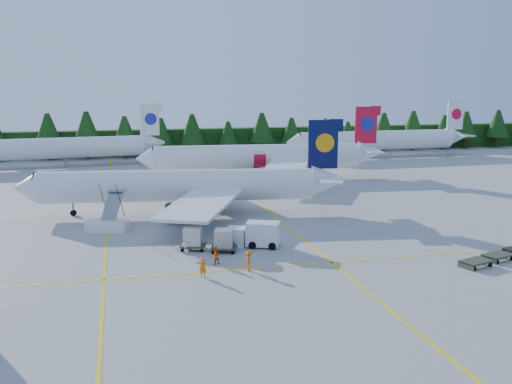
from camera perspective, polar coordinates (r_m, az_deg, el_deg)
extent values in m
plane|color=#999A95|center=(56.28, -0.38, -5.73)|extent=(320.00, 320.00, 0.00)
cube|color=yellow|center=(74.28, -14.60, -2.08)|extent=(0.25, 120.00, 0.01)
cube|color=yellow|center=(76.53, 0.54, -1.37)|extent=(0.25, 120.00, 0.01)
cube|color=yellow|center=(50.71, 1.20, -7.56)|extent=(80.00, 0.25, 0.01)
cube|color=black|center=(135.76, -8.42, 4.98)|extent=(220.00, 4.00, 6.00)
cylinder|color=silver|center=(71.82, -7.87, 0.65)|extent=(34.05, 8.73, 3.98)
cone|color=silver|center=(74.85, -22.01, 0.38)|extent=(3.32, 4.33, 3.98)
cube|color=#080C3B|center=(72.74, 6.72, 4.75)|extent=(3.79, 0.88, 6.17)
cube|color=silver|center=(80.20, -5.50, 1.29)|extent=(8.44, 15.72, 1.13)
cylinder|color=gray|center=(77.81, -6.94, -0.06)|extent=(3.64, 2.55, 2.09)
cube|color=silver|center=(63.55, -5.46, -1.12)|extent=(11.93, 16.02, 1.13)
cylinder|color=gray|center=(66.50, -7.16, -1.87)|extent=(3.64, 2.55, 2.09)
cylinder|color=gray|center=(73.98, -17.82, -1.63)|extent=(0.24, 0.24, 1.69)
cylinder|color=silver|center=(99.38, 0.21, 3.57)|extent=(35.95, 7.11, 4.20)
cone|color=silver|center=(98.17, -11.02, 3.30)|extent=(3.28, 4.43, 4.20)
cube|color=red|center=(103.79, 10.93, 6.59)|extent=(4.01, 0.69, 6.51)
cube|color=silver|center=(108.72, 1.09, 3.83)|extent=(9.76, 16.79, 1.19)
cylinder|color=gray|center=(105.78, 0.24, 2.84)|extent=(3.74, 2.49, 2.21)
cube|color=silver|center=(91.33, 3.06, 2.55)|extent=(11.89, 16.97, 1.19)
cylinder|color=gray|center=(93.89, 1.44, 1.87)|extent=(3.74, 2.49, 2.21)
cylinder|color=gray|center=(98.53, -7.61, 1.72)|extent=(0.25, 0.25, 1.79)
cylinder|color=silver|center=(120.19, -19.60, 4.15)|extent=(35.59, 8.29, 4.16)
cube|color=silver|center=(121.59, -10.60, 7.10)|extent=(3.97, 0.83, 6.45)
cylinder|color=silver|center=(131.72, 11.97, 5.09)|extent=(36.82, 5.51, 4.32)
cone|color=silver|center=(123.83, 3.76, 4.96)|extent=(3.16, 4.41, 4.32)
cube|color=silver|center=(141.68, 19.30, 7.28)|extent=(4.11, 0.51, 6.69)
cylinder|color=gray|center=(126.23, 6.28, 3.65)|extent=(0.26, 0.26, 1.73)
cube|color=silver|center=(65.11, -14.64, -3.32)|extent=(4.83, 3.42, 1.14)
cube|color=gray|center=(66.66, -14.19, -1.38)|extent=(2.76, 4.45, 3.09)
cube|color=gray|center=(68.35, -13.74, 0.13)|extent=(2.15, 1.72, 0.12)
cube|color=white|center=(57.28, -1.97, -4.47)|extent=(2.36, 2.36, 1.88)
cube|color=black|center=(57.17, -1.97, -4.04)|extent=(2.07, 2.17, 0.81)
cube|color=white|center=(56.72, 0.70, -4.20)|extent=(3.74, 3.09, 2.33)
cube|color=#363B2B|center=(54.40, 21.12, -6.48)|extent=(3.06, 2.40, 0.16)
cube|color=#363B2B|center=(57.14, 23.02, -5.81)|extent=(3.06, 2.40, 0.16)
cube|color=#363B2B|center=(56.27, -6.31, -5.33)|extent=(2.85, 2.48, 0.15)
cube|color=#AFB1B4|center=(56.02, -6.33, -4.41)|extent=(2.10, 2.07, 1.71)
cube|color=#363B2B|center=(55.35, -3.23, -5.55)|extent=(2.85, 2.48, 0.15)
cube|color=#AFB1B4|center=(55.10, -3.24, -4.62)|extent=(2.10, 2.07, 1.71)
imported|color=orange|center=(48.25, -5.32, -7.53)|extent=(0.61, 0.41, 1.66)
imported|color=#D84C04|center=(51.55, -4.10, -6.33)|extent=(0.98, 0.88, 1.65)
imported|color=#FF6505|center=(49.67, -0.69, -6.89)|extent=(0.71, 0.85, 1.76)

